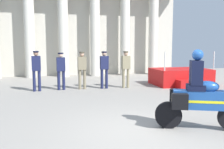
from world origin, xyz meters
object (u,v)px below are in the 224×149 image
object	(u,v)px
officer_in_row_3	(104,67)
motorcycle_with_rider	(197,96)
officer_in_row_0	(36,68)
reviewing_stand	(181,77)
officer_in_row_1	(61,68)
officer_in_row_4	(126,66)
officer_in_row_2	(82,67)

from	to	relation	value
officer_in_row_3	motorcycle_with_rider	size ratio (longest dim) A/B	0.87
officer_in_row_0	motorcycle_with_rider	world-z (taller)	motorcycle_with_rider
reviewing_stand	officer_in_row_1	size ratio (longest dim) A/B	1.64
officer_in_row_3	officer_in_row_4	bearing A→B (deg)	174.56
reviewing_stand	officer_in_row_0	distance (m)	7.12
officer_in_row_2	officer_in_row_3	distance (m)	1.02
reviewing_stand	officer_in_row_3	world-z (taller)	officer_in_row_3
reviewing_stand	officer_in_row_3	size ratio (longest dim) A/B	1.60
reviewing_stand	officer_in_row_1	distance (m)	6.07
officer_in_row_1	officer_in_row_0	bearing A→B (deg)	2.58
reviewing_stand	officer_in_row_4	world-z (taller)	officer_in_row_4
officer_in_row_2	officer_in_row_3	bearing A→B (deg)	173.54
officer_in_row_2	motorcycle_with_rider	xyz separation A→B (m)	(2.03, -6.11, -0.22)
reviewing_stand	officer_in_row_0	xyz separation A→B (m)	(-7.09, -0.22, 0.65)
officer_in_row_0	officer_in_row_3	world-z (taller)	officer_in_row_0
officer_in_row_1	officer_in_row_4	bearing A→B (deg)	174.19
reviewing_stand	officer_in_row_1	xyz separation A→B (m)	(-6.04, -0.11, 0.60)
motorcycle_with_rider	officer_in_row_4	bearing A→B (deg)	111.75
officer_in_row_4	motorcycle_with_rider	world-z (taller)	motorcycle_with_rider
officer_in_row_4	motorcycle_with_rider	distance (m)	6.02
officer_in_row_4	officer_in_row_2	bearing A→B (deg)	-5.95
reviewing_stand	officer_in_row_4	distance (m)	3.10
reviewing_stand	officer_in_row_3	bearing A→B (deg)	-177.18
officer_in_row_0	officer_in_row_2	bearing A→B (deg)	178.76
reviewing_stand	officer_in_row_3	distance (m)	4.12
officer_in_row_4	reviewing_stand	bearing A→B (deg)	-178.98
officer_in_row_0	reviewing_stand	bearing A→B (deg)	178.36
officer_in_row_1	motorcycle_with_rider	world-z (taller)	motorcycle_with_rider
officer_in_row_2	officer_in_row_4	world-z (taller)	officer_in_row_4
reviewing_stand	motorcycle_with_rider	xyz separation A→B (m)	(-3.05, -6.25, 0.40)
officer_in_row_1	officer_in_row_2	world-z (taller)	officer_in_row_2
reviewing_stand	officer_in_row_2	size ratio (longest dim) A/B	1.61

